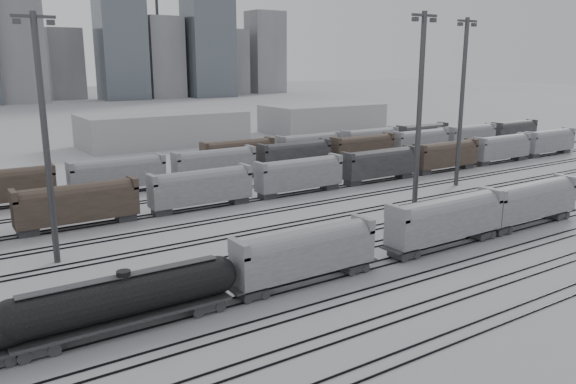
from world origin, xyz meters
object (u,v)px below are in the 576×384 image
tank_car_b (125,298)px  hopper_car_a (305,251)px  hopper_car_c (531,200)px  hopper_car_b (446,218)px  light_mast_c (419,111)px

tank_car_b → hopper_car_a: hopper_car_a is taller
hopper_car_c → hopper_car_a: bearing=180.0°
hopper_car_b → light_mast_c: bearing=58.6°
hopper_car_c → light_mast_c: bearing=127.7°
hopper_car_c → hopper_car_b: bearing=180.0°
hopper_car_b → hopper_car_c: (15.83, 0.00, -0.09)m
hopper_car_a → hopper_car_b: (19.27, 0.00, 0.26)m
hopper_car_a → light_mast_c: size_ratio=0.55×
tank_car_b → hopper_car_b: bearing=0.0°
hopper_car_a → hopper_car_c: bearing=0.0°
light_mast_c → tank_car_b: bearing=-165.2°
hopper_car_a → hopper_car_b: bearing=0.0°
hopper_car_b → hopper_car_a: bearing=180.0°
tank_car_b → hopper_car_a: (17.09, 0.00, 0.52)m
tank_car_b → hopper_car_c: (52.19, 0.00, 0.69)m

